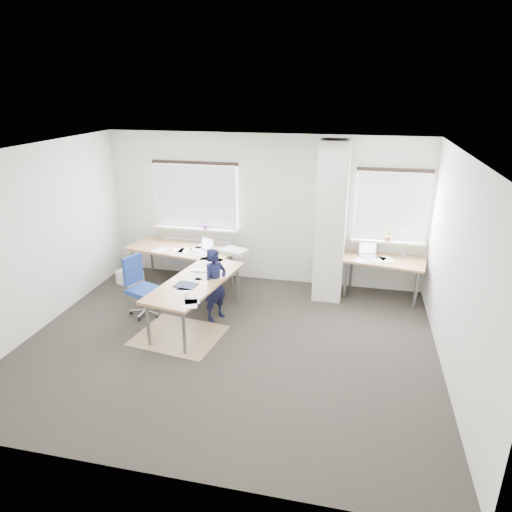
% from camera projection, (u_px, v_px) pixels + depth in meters
% --- Properties ---
extents(ground, '(6.00, 6.00, 0.00)m').
position_uv_depth(ground, '(228.00, 344.00, 6.76)').
color(ground, black).
rests_on(ground, ground).
extents(room_shell, '(6.04, 5.04, 2.82)m').
position_uv_depth(room_shell, '(247.00, 223.00, 6.52)').
color(room_shell, beige).
rests_on(room_shell, ground).
extents(floor_mat, '(1.38, 1.22, 0.01)m').
position_uv_depth(floor_mat, '(179.00, 335.00, 6.97)').
color(floor_mat, '#987A52').
rests_on(floor_mat, ground).
extents(white_crate, '(0.52, 0.43, 0.27)m').
position_uv_depth(white_crate, '(130.00, 277.00, 8.77)').
color(white_crate, white).
rests_on(white_crate, ground).
extents(desk_main, '(2.40, 2.98, 0.96)m').
position_uv_depth(desk_main, '(191.00, 265.00, 7.85)').
color(desk_main, olive).
rests_on(desk_main, ground).
extents(desk_side, '(1.50, 0.93, 1.22)m').
position_uv_depth(desk_side, '(384.00, 261.00, 8.03)').
color(desk_side, olive).
rests_on(desk_side, ground).
extents(task_chair, '(0.58, 0.56, 1.00)m').
position_uv_depth(task_chair, '(143.00, 299.00, 7.54)').
color(task_chair, navy).
rests_on(task_chair, ground).
extents(person, '(0.47, 0.52, 1.20)m').
position_uv_depth(person, '(215.00, 285.00, 7.30)').
color(person, black).
rests_on(person, ground).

